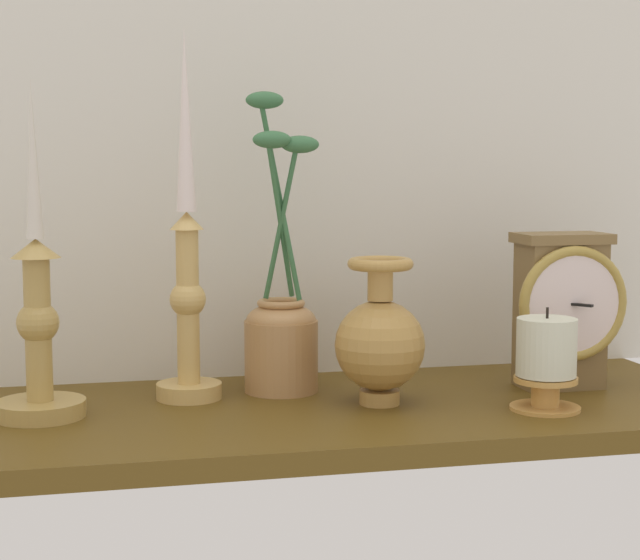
# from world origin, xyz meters

# --- Properties ---
(ground_plane) EXTENTS (1.00, 0.36, 0.02)m
(ground_plane) POSITION_xyz_m (0.00, 0.00, -0.01)
(ground_plane) COLOR #594014
(back_wall) EXTENTS (1.20, 0.02, 0.65)m
(back_wall) POSITION_xyz_m (0.00, 0.18, 0.33)
(back_wall) COLOR silver
(back_wall) RESTS_ON ground_plane
(mantel_clock) EXTENTS (0.14, 0.09, 0.19)m
(mantel_clock) POSITION_xyz_m (0.33, 0.02, 0.10)
(mantel_clock) COLOR brown
(mantel_clock) RESTS_ON ground_plane
(candlestick_tall_left) EXTENTS (0.07, 0.07, 0.42)m
(candlestick_tall_left) POSITION_xyz_m (-0.11, 0.06, 0.14)
(candlestick_tall_left) COLOR tan
(candlestick_tall_left) RESTS_ON ground_plane
(candlestick_tall_center) EXTENTS (0.10, 0.10, 0.35)m
(candlestick_tall_center) POSITION_xyz_m (-0.27, 0.01, 0.10)
(candlestick_tall_center) COLOR tan
(candlestick_tall_center) RESTS_ON ground_plane
(brass_vase_bulbous) EXTENTS (0.10, 0.10, 0.16)m
(brass_vase_bulbous) POSITION_xyz_m (0.09, -0.01, 0.07)
(brass_vase_bulbous) COLOR #B68A44
(brass_vase_bulbous) RESTS_ON ground_plane
(brass_vase_jar) EXTENTS (0.09, 0.09, 0.35)m
(brass_vase_jar) POSITION_xyz_m (0.00, 0.08, 0.08)
(brass_vase_jar) COLOR #B2824F
(brass_vase_jar) RESTS_ON ground_plane
(pillar_candle_front) EXTENTS (0.08, 0.08, 0.11)m
(pillar_candle_front) POSITION_xyz_m (0.26, -0.08, 0.05)
(pillar_candle_front) COLOR gold
(pillar_candle_front) RESTS_ON ground_plane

